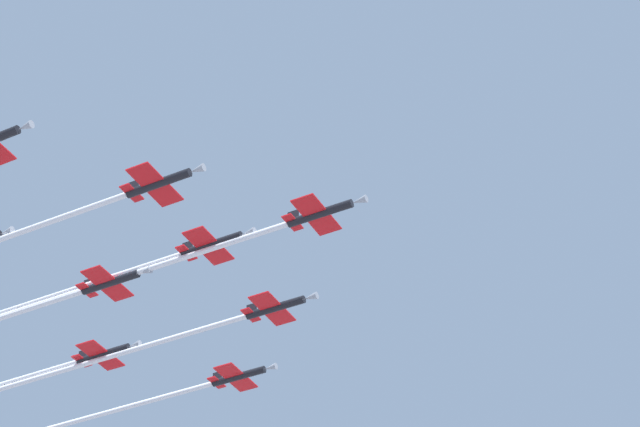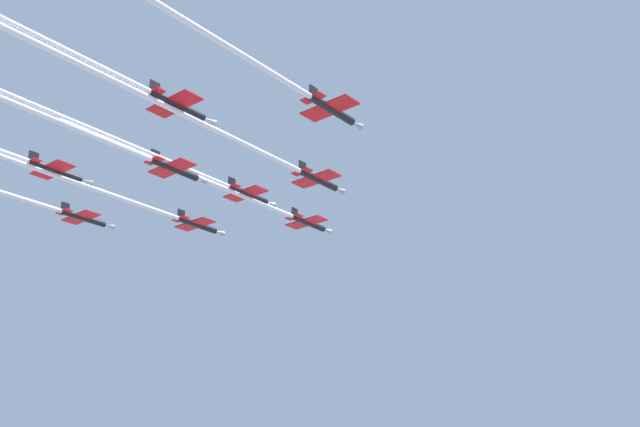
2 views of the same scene
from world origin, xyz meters
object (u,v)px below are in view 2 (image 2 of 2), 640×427
Objects in this scene: jet_lead at (244,197)px; jet_port_inner at (71,181)px; jet_center_rear at (247,58)px; jet_tail_end at (68,51)px; jet_starboard_inner at (207,126)px; jet_port_outer at (143,151)px; jet_port_trail at (56,120)px.

jet_lead is 33.10m from jet_port_inner.
jet_lead is 48.13m from jet_center_rear.
jet_port_inner is at bearing 146.59° from jet_tail_end.
jet_starboard_inner reaches higher than jet_port_inner.
jet_port_outer is 1.05× the size of jet_port_trail.
jet_tail_end is (-40.93, 4.60, 2.12)m from jet_port_inner.
jet_port_inner is 1.12× the size of jet_port_outer.
jet_starboard_inner is at bearing 44.07° from jet_port_trail.
jet_port_outer is 30.88m from jet_tail_end.
jet_port_outer reaches higher than jet_lead.
jet_lead is at bearing 90.00° from jet_port_trail.
jet_center_rear reaches higher than jet_port_inner.
jet_starboard_inner is at bearing 90.00° from jet_tail_end.
jet_starboard_inner is 1.29× the size of jet_tail_end.
jet_lead is 0.79× the size of jet_starboard_inner.
jet_center_rear is (-45.91, 14.37, 1.35)m from jet_lead.
jet_port_trail is at bearing -39.08° from jet_port_inner.
jet_lead is at bearing 123.90° from jet_starboard_inner.
jet_port_outer is (-13.97, -10.46, 2.04)m from jet_port_inner.
jet_starboard_inner is at bearing 154.84° from jet_center_rear.
jet_port_outer is at bearing 123.82° from jet_tail_end.
jet_lead is 53.77m from jet_tail_end.
jet_lead is at bearing 135.61° from jet_center_rear.
jet_tail_end is (-11.52, 22.59, 1.06)m from jet_starboard_inner.
jet_tail_end is at bearing -33.41° from jet_port_inner.
jet_port_outer reaches higher than jet_starboard_inner.
jet_tail_end reaches higher than jet_starboard_inner.
jet_tail_end reaches higher than jet_port_trail.
jet_lead is 1.02× the size of jet_tail_end.
jet_starboard_inner is 23.92m from jet_port_trail.
jet_port_trail is (7.76, 22.63, -0.01)m from jet_starboard_inner.
jet_port_outer is at bearing -90.00° from jet_lead.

